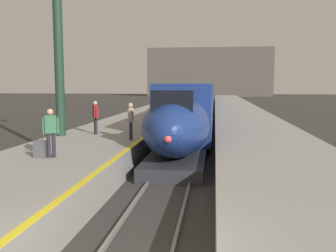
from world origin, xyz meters
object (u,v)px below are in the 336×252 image
Objects in this scene: passenger_near_edge at (51,129)px; highspeed_train_main at (202,96)px; station_column_mid at (57,10)px; passenger_mid_platform at (95,115)px; rolling_suitcase at (40,149)px; passenger_far_waiting at (131,118)px.

highspeed_train_main is at bearing 83.83° from passenger_near_edge.
passenger_mid_platform is at bearing 23.62° from station_column_mid.
rolling_suitcase is at bearing -90.01° from passenger_mid_platform.
rolling_suitcase is at bearing -116.38° from passenger_far_waiting.
passenger_far_waiting is at bearing -93.80° from highspeed_train_main.
passenger_near_edge and passenger_mid_platform have the same top height.
passenger_near_edge is at bearing 18.41° from rolling_suitcase.
station_column_mid is at bearing 106.02° from rolling_suitcase.
passenger_mid_platform is at bearing -97.98° from highspeed_train_main.
passenger_near_edge is (1.90, -5.24, -5.06)m from station_column_mid.
station_column_mid reaches higher than passenger_mid_platform.
passenger_near_edge is 4.66m from passenger_far_waiting.
passenger_near_edge is 1.00× the size of passenger_mid_platform.
passenger_mid_platform is 1.00× the size of passenger_far_waiting.
rolling_suitcase is at bearing -73.98° from station_column_mid.
passenger_near_edge is (-4.00, -37.03, 0.06)m from highspeed_train_main.
highspeed_train_main reaches higher than passenger_near_edge.
rolling_suitcase is at bearing -96.69° from highspeed_train_main.
rolling_suitcase is (1.54, -5.36, -5.74)m from station_column_mid.
highspeed_train_main is at bearing 79.49° from station_column_mid.
passenger_near_edge is 5.93m from passenger_mid_platform.
highspeed_train_main is 7.32× the size of station_column_mid.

